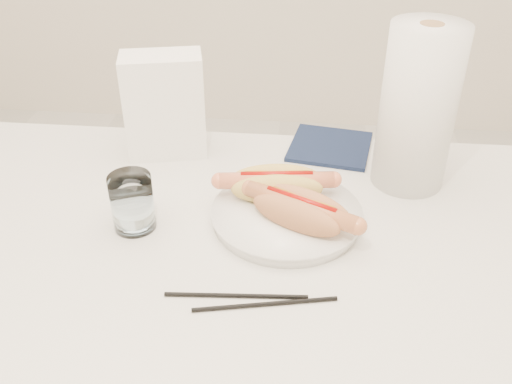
# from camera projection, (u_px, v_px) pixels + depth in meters

# --- Properties ---
(table) EXTENTS (1.20, 0.80, 0.75)m
(table) POSITION_uv_depth(u_px,v_px,m) (214.00, 276.00, 0.93)
(table) COLOR silver
(table) RESTS_ON ground
(plate) EXTENTS (0.30, 0.30, 0.02)m
(plate) POSITION_uv_depth(u_px,v_px,m) (286.00, 217.00, 0.95)
(plate) COLOR white
(plate) RESTS_ON table
(hotdog_left) EXTENTS (0.20, 0.09, 0.05)m
(hotdog_left) POSITION_uv_depth(u_px,v_px,m) (277.00, 184.00, 0.97)
(hotdog_left) COLOR #DEBA58
(hotdog_left) RESTS_ON plate
(hotdog_right) EXTENTS (0.19, 0.14, 0.05)m
(hotdog_right) POSITION_uv_depth(u_px,v_px,m) (301.00, 210.00, 0.91)
(hotdog_right) COLOR #C27A4B
(hotdog_right) RESTS_ON plate
(water_glass) EXTENTS (0.07, 0.07, 0.10)m
(water_glass) POSITION_uv_depth(u_px,v_px,m) (132.00, 202.00, 0.92)
(water_glass) COLOR white
(water_glass) RESTS_ON table
(chopstick_near) EXTENTS (0.21, 0.02, 0.01)m
(chopstick_near) POSITION_uv_depth(u_px,v_px,m) (236.00, 296.00, 0.80)
(chopstick_near) COLOR black
(chopstick_near) RESTS_ON table
(chopstick_far) EXTENTS (0.20, 0.05, 0.01)m
(chopstick_far) POSITION_uv_depth(u_px,v_px,m) (265.00, 304.00, 0.79)
(chopstick_far) COLOR black
(chopstick_far) RESTS_ON table
(napkin_box) EXTENTS (0.17, 0.12, 0.21)m
(napkin_box) POSITION_uv_depth(u_px,v_px,m) (165.00, 106.00, 1.11)
(napkin_box) COLOR white
(napkin_box) RESTS_ON table
(navy_napkin) EXTENTS (0.18, 0.18, 0.01)m
(navy_napkin) POSITION_uv_depth(u_px,v_px,m) (330.00, 147.00, 1.17)
(navy_napkin) COLOR #101A34
(navy_napkin) RESTS_ON table
(paper_towel_roll) EXTENTS (0.14, 0.14, 0.30)m
(paper_towel_roll) POSITION_uv_depth(u_px,v_px,m) (418.00, 108.00, 0.99)
(paper_towel_roll) COLOR white
(paper_towel_roll) RESTS_ON table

